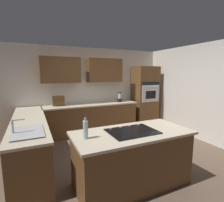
{
  "coord_description": "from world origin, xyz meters",
  "views": [
    {
      "loc": [
        1.73,
        3.25,
        1.81
      ],
      "look_at": [
        -0.23,
        -0.96,
        1.08
      ],
      "focal_mm": 27.89,
      "sensor_mm": 36.0,
      "label": 1
    }
  ],
  "objects_px": {
    "blender": "(120,98)",
    "oil_bottle": "(85,129)",
    "sink_unit": "(27,132)",
    "spice_rack": "(59,101)",
    "wall_oven": "(145,96)",
    "cooktop": "(132,131)"
  },
  "relations": [
    {
      "from": "sink_unit",
      "to": "blender",
      "type": "relative_size",
      "value": 2.26
    },
    {
      "from": "blender",
      "to": "sink_unit",
      "type": "bearing_deg",
      "value": 37.38
    },
    {
      "from": "sink_unit",
      "to": "blender",
      "type": "distance_m",
      "value": 3.37
    },
    {
      "from": "wall_oven",
      "to": "spice_rack",
      "type": "distance_m",
      "value": 2.9
    },
    {
      "from": "blender",
      "to": "oil_bottle",
      "type": "relative_size",
      "value": 0.91
    },
    {
      "from": "sink_unit",
      "to": "spice_rack",
      "type": "height_order",
      "value": "spice_rack"
    },
    {
      "from": "wall_oven",
      "to": "oil_bottle",
      "type": "relative_size",
      "value": 6.03
    },
    {
      "from": "sink_unit",
      "to": "blender",
      "type": "height_order",
      "value": "blender"
    },
    {
      "from": "cooktop",
      "to": "oil_bottle",
      "type": "xyz_separation_m",
      "value": [
        0.75,
        -0.02,
        0.13
      ]
    },
    {
      "from": "wall_oven",
      "to": "spice_rack",
      "type": "bearing_deg",
      "value": -1.66
    },
    {
      "from": "sink_unit",
      "to": "cooktop",
      "type": "bearing_deg",
      "value": 156.93
    },
    {
      "from": "sink_unit",
      "to": "oil_bottle",
      "type": "relative_size",
      "value": 2.07
    },
    {
      "from": "sink_unit",
      "to": "oil_bottle",
      "type": "height_order",
      "value": "oil_bottle"
    },
    {
      "from": "spice_rack",
      "to": "cooktop",
      "type": "bearing_deg",
      "value": 104.72
    },
    {
      "from": "wall_oven",
      "to": "blender",
      "type": "relative_size",
      "value": 6.6
    },
    {
      "from": "wall_oven",
      "to": "oil_bottle",
      "type": "height_order",
      "value": "wall_oven"
    },
    {
      "from": "blender",
      "to": "cooktop",
      "type": "bearing_deg",
      "value": 66.5
    },
    {
      "from": "wall_oven",
      "to": "cooktop",
      "type": "xyz_separation_m",
      "value": [
        2.17,
        2.7,
        -0.12
      ]
    },
    {
      "from": "blender",
      "to": "oil_bottle",
      "type": "xyz_separation_m",
      "value": [
        1.92,
        2.67,
        0.01
      ]
    },
    {
      "from": "cooktop",
      "to": "blender",
      "type": "distance_m",
      "value": 2.94
    },
    {
      "from": "sink_unit",
      "to": "spice_rack",
      "type": "xyz_separation_m",
      "value": [
        -0.78,
        -2.14,
        0.12
      ]
    },
    {
      "from": "wall_oven",
      "to": "cooktop",
      "type": "distance_m",
      "value": 3.46
    }
  ]
}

